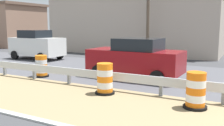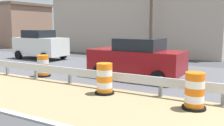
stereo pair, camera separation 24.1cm
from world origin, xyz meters
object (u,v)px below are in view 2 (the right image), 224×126
(traffic_barrel_mid, at_px, (43,67))
(utility_pole_near, at_px, (152,0))
(car_mid_far_lane, at_px, (40,45))
(traffic_barrel_close, at_px, (105,80))
(car_lead_far_lane, at_px, (137,58))
(traffic_barrel_nearest, at_px, (194,93))

(traffic_barrel_mid, distance_m, utility_pole_near, 9.99)
(traffic_barrel_mid, height_order, car_mid_far_lane, car_mid_far_lane)
(traffic_barrel_close, relative_size, car_lead_far_lane, 0.25)
(car_mid_far_lane, relative_size, utility_pole_near, 0.50)
(traffic_barrel_nearest, height_order, utility_pole_near, utility_pole_near)
(traffic_barrel_mid, xyz_separation_m, car_mid_far_lane, (4.75, 5.01, 0.60))
(traffic_barrel_nearest, bearing_deg, car_mid_far_lane, 63.99)
(utility_pole_near, bearing_deg, car_lead_far_lane, -163.85)
(traffic_barrel_close, xyz_separation_m, car_mid_far_lane, (6.00, 9.32, 0.56))
(traffic_barrel_nearest, distance_m, traffic_barrel_mid, 7.69)
(car_lead_far_lane, distance_m, car_mid_far_lane, 9.59)
(traffic_barrel_mid, height_order, car_lead_far_lane, car_lead_far_lane)
(traffic_barrel_nearest, height_order, traffic_barrel_mid, traffic_barrel_nearest)
(traffic_barrel_nearest, distance_m, car_mid_far_lane, 14.00)
(traffic_barrel_close, bearing_deg, utility_pole_near, 12.06)
(traffic_barrel_nearest, height_order, traffic_barrel_close, traffic_barrel_close)
(car_mid_far_lane, xyz_separation_m, utility_pole_near, (4.20, -7.14, 3.27))
(traffic_barrel_mid, xyz_separation_m, car_lead_far_lane, (1.94, -4.17, 0.48))
(car_lead_far_lane, xyz_separation_m, car_mid_far_lane, (2.81, 9.17, 0.12))
(traffic_barrel_close, height_order, car_mid_far_lane, car_mid_far_lane)
(car_mid_far_lane, bearing_deg, traffic_barrel_nearest, -24.01)
(traffic_barrel_nearest, xyz_separation_m, car_lead_far_lane, (3.32, 3.40, 0.45))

